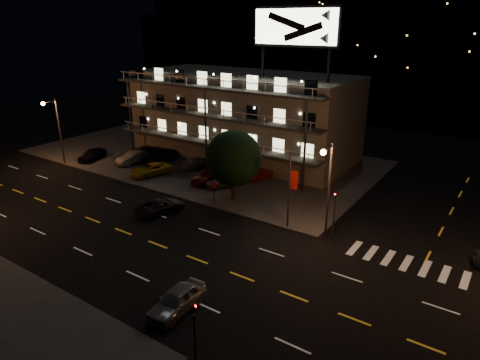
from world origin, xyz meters
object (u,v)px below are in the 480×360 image
Objects in this scene: tree at (233,159)px; road_car_west at (161,206)px; lot_car_4 at (222,181)px; lot_car_7 at (199,162)px; lot_car_2 at (151,170)px; road_car_east at (177,300)px.

tree is 1.51× the size of road_car_west.
lot_car_7 reaches higher than lot_car_4.
road_car_east is at bearing -22.98° from lot_car_2.
tree is 1.59× the size of lot_car_7.
road_car_west is at bearing -123.23° from tree.
lot_car_7 is at bearing 174.30° from lot_car_4.
lot_car_7 is 0.95× the size of road_car_west.
lot_car_2 reaches higher than lot_car_7.
tree is at bearing 161.42° from lot_car_7.
lot_car_7 is (-9.02, 5.78, -3.48)m from tree.
lot_car_2 is at bearing 177.24° from tree.
tree reaches higher than road_car_east.
lot_car_2 is 8.94m from lot_car_4.
tree is at bearing -11.33° from lot_car_4.
road_car_east is 0.94× the size of road_car_west.
lot_car_7 is at bearing -50.79° from road_car_west.
lot_car_7 is (2.79, 5.21, -0.03)m from lot_car_2.
lot_car_4 is 6.96m from lot_car_7.
road_car_west is (5.09, -11.77, -0.15)m from lot_car_7.
tree is 1.45× the size of lot_car_2.
lot_car_2 is 1.32× the size of lot_car_4.
lot_car_2 is 1.09× the size of lot_car_7.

